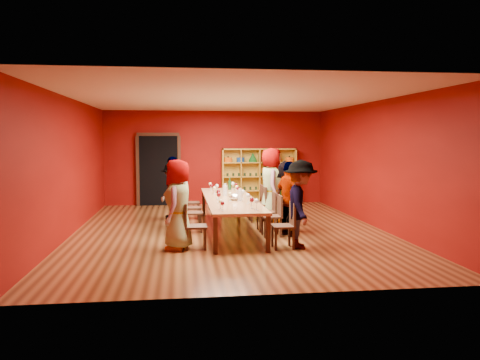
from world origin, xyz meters
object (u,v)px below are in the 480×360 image
at_px(person_left_4, 173,188).
at_px(chair_person_right_4, 258,200).
at_px(chair_person_left_0, 192,223).
at_px(person_right_2, 287,196).
at_px(shelving_unit, 259,174).
at_px(person_left_0, 178,205).
at_px(person_left_2, 175,196).
at_px(chair_person_left_3, 189,205).
at_px(chair_person_right_3, 261,202).
at_px(person_right_3, 271,185).
at_px(person_right_0, 301,204).
at_px(wine_bottle, 230,185).
at_px(spittoon_bowl, 235,197).
at_px(person_right_4, 268,187).
at_px(tasting_table, 230,200).
at_px(chair_person_left_2, 190,210).
at_px(chair_person_right_2, 270,209).
at_px(chair_person_right_1, 275,213).
at_px(person_left_3, 173,194).
at_px(chair_person_right_0, 287,223).
at_px(chair_person_left_4, 189,200).
at_px(person_right_1, 289,199).

relative_size(person_left_4, chair_person_right_4, 1.85).
bearing_deg(chair_person_left_0, person_right_2, 35.42).
bearing_deg(shelving_unit, person_right_2, -91.08).
bearing_deg(chair_person_left_0, person_left_0, -180.00).
xyz_separation_m(person_left_2, chair_person_left_3, (0.32, 0.79, -0.32)).
distance_m(chair_person_right_3, person_right_3, 0.52).
bearing_deg(chair_person_right_4, person_left_4, 176.74).
relative_size(person_left_0, person_left_4, 1.04).
height_order(chair_person_left_0, person_right_0, person_right_0).
distance_m(person_right_2, wine_bottle, 2.20).
xyz_separation_m(shelving_unit, spittoon_bowl, (-1.30, -4.64, -0.17)).
bearing_deg(person_right_2, person_right_3, 9.03).
height_order(chair_person_left_3, person_right_4, person_right_4).
distance_m(tasting_table, person_right_0, 2.22).
relative_size(chair_person_left_2, person_left_2, 0.55).
height_order(tasting_table, chair_person_left_0, chair_person_left_0).
xyz_separation_m(person_left_2, person_right_4, (2.41, 1.58, 0.02)).
height_order(tasting_table, person_left_4, person_left_4).
xyz_separation_m(chair_person_left_2, chair_person_right_2, (1.82, -0.09, 0.00)).
bearing_deg(person_right_4, chair_person_right_3, 134.21).
relative_size(person_left_4, person_right_0, 0.97).
relative_size(person_right_0, chair_person_right_1, 1.91).
xyz_separation_m(person_left_3, person_right_0, (2.47, -2.64, 0.08)).
relative_size(tasting_table, spittoon_bowl, 15.73).
bearing_deg(shelving_unit, spittoon_bowl, -105.67).
bearing_deg(chair_person_right_0, person_left_2, 139.23).
bearing_deg(person_left_4, person_right_3, 70.15).
distance_m(chair_person_left_4, person_right_1, 3.24).
distance_m(person_left_0, person_right_2, 2.94).
xyz_separation_m(person_right_0, chair_person_right_2, (-0.26, 1.76, -0.36)).
xyz_separation_m(person_right_1, person_right_4, (-0.04, 2.29, 0.02)).
distance_m(shelving_unit, chair_person_right_2, 4.49).
height_order(tasting_table, chair_person_left_3, chair_person_left_3).
bearing_deg(tasting_table, person_right_4, 52.73).
bearing_deg(chair_person_left_2, person_right_0, -41.52).
bearing_deg(person_left_4, wine_bottle, 86.38).
bearing_deg(chair_person_left_2, chair_person_left_4, 90.00).
height_order(chair_person_left_4, chair_person_right_0, same).
relative_size(person_left_2, chair_person_right_0, 1.82).
distance_m(person_left_2, chair_person_right_0, 2.84).
xyz_separation_m(person_right_2, wine_bottle, (-1.12, 1.89, 0.08)).
xyz_separation_m(chair_person_left_2, person_right_4, (2.09, 1.58, 0.34)).
xyz_separation_m(chair_person_left_3, chair_person_right_0, (1.82, -2.64, 0.00)).
relative_size(person_left_2, chair_person_left_4, 1.82).
relative_size(shelving_unit, person_right_3, 1.28).
bearing_deg(person_left_0, tasting_table, 159.82).
distance_m(person_left_3, person_left_4, 0.92).
height_order(chair_person_right_1, person_right_2, person_right_2).
bearing_deg(shelving_unit, person_right_0, -92.05).
bearing_deg(chair_person_right_2, chair_person_left_3, 154.20).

